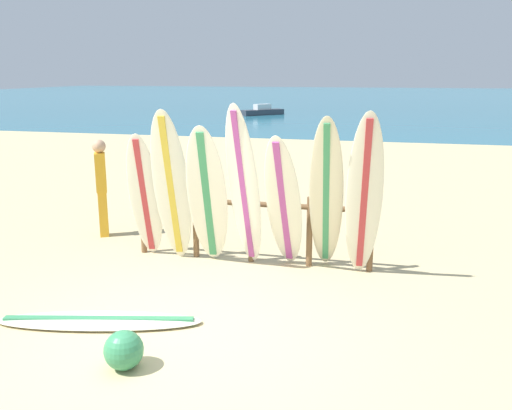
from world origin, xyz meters
The scene contains 14 objects.
ground_plane centered at (0.00, 0.00, 0.00)m, with size 120.00×120.00×0.00m, color #CCB784.
ocean_water centered at (0.00, 58.00, 0.00)m, with size 120.00×80.00×0.01m, color teal.
surfboard_rack centered at (0.17, 2.59, 0.66)m, with size 3.63×0.09×1.05m.
surfboard_leaning_far_left centered at (-1.41, 2.32, 0.99)m, with size 0.57×0.71×1.97m.
surfboard_leaning_left centered at (-0.93, 2.22, 1.16)m, with size 0.59×0.75×2.33m.
surfboard_leaning_center_left centered at (-0.36, 2.16, 1.07)m, with size 0.69×0.98×2.14m.
surfboard_leaning_center centered at (0.15, 2.26, 1.21)m, with size 0.57×0.79×2.42m.
surfboard_leaning_center_right centered at (0.73, 2.26, 1.01)m, with size 0.57×0.96×2.02m.
surfboard_leaning_right centered at (1.31, 2.33, 1.14)m, with size 0.54×1.03×2.29m.
surfboard_leaning_far_right centered at (1.83, 2.23, 1.18)m, with size 0.58×0.81×2.35m.
surfboard_lying_on_sand centered at (-0.99, 0.10, 0.04)m, with size 2.42×1.04×0.08m.
beachgoer_standing centered at (-2.66, 3.27, 0.93)m, with size 0.28×0.32×1.69m.
small_boat_offshore centered at (-6.33, 30.76, 0.26)m, with size 2.62×2.75×0.71m.
beach_ball centered at (-0.25, -0.72, 0.19)m, with size 0.39×0.39×0.39m, color #388C59.
Camera 1 is at (2.16, -5.09, 2.81)m, focal length 38.61 mm.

